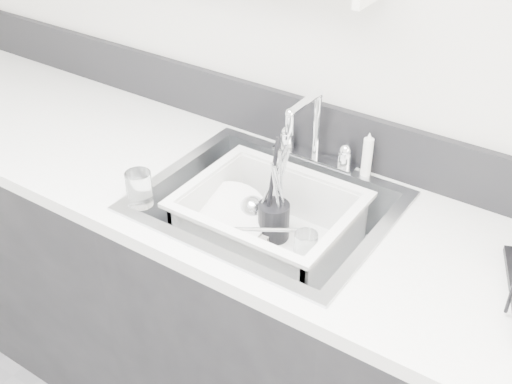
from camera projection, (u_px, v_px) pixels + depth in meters
The scene contains 12 objects.
counter_run at pixel (265, 326), 1.94m from camera, with size 3.20×0.62×0.92m.
backsplash at pixel (324, 130), 1.84m from camera, with size 3.20×0.02×0.16m, color black.
sink at pixel (266, 229), 1.73m from camera, with size 0.64×0.52×0.20m, color silver, non-canonical shape.
faucet at pixel (314, 143), 1.82m from camera, with size 0.26×0.18×0.23m.
side_sprayer at pixel (367, 155), 1.74m from camera, with size 0.03×0.03×0.14m, color silver.
wash_tub at pixel (269, 224), 1.74m from camera, with size 0.45×0.37×0.18m, color silver, non-canonical shape.
plate_stack at pixel (232, 224), 1.81m from camera, with size 0.27×0.26×0.10m.
utensil_cup at pixel (274, 218), 1.77m from camera, with size 0.09×0.09×0.29m.
ladle at pixel (259, 229), 1.77m from camera, with size 0.29×0.10×0.08m, color silver, non-canonical shape.
tumbler_in_tub at pixel (305, 248), 1.69m from camera, with size 0.06×0.06×0.09m, color white.
tumbler_counter at pixel (139, 189), 1.65m from camera, with size 0.07×0.07×0.09m, color white.
bowl_small at pixel (275, 268), 1.67m from camera, with size 0.10×0.10×0.03m, color white.
Camera 1 is at (0.75, 0.03, 1.89)m, focal length 45.00 mm.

